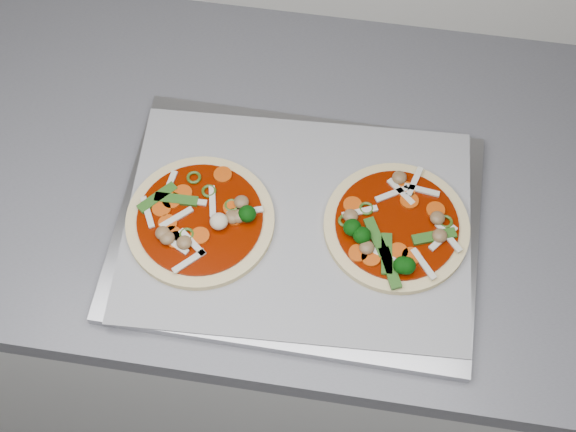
# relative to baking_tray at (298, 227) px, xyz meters

# --- Properties ---
(base_cabinet) EXTENTS (3.60, 0.60, 0.86)m
(base_cabinet) POSITION_rel_baking_tray_xyz_m (-0.15, 0.08, -0.48)
(base_cabinet) COLOR silver
(base_cabinet) RESTS_ON ground
(countertop) EXTENTS (3.60, 0.60, 0.04)m
(countertop) POSITION_rel_baking_tray_xyz_m (-0.15, 0.08, -0.03)
(countertop) COLOR slate
(countertop) RESTS_ON base_cabinet
(baking_tray) EXTENTS (0.48, 0.36, 0.02)m
(baking_tray) POSITION_rel_baking_tray_xyz_m (0.00, 0.00, 0.00)
(baking_tray) COLOR #96969C
(baking_tray) RESTS_ON countertop
(parchment) EXTENTS (0.47, 0.36, 0.00)m
(parchment) POSITION_rel_baking_tray_xyz_m (0.00, 0.00, 0.01)
(parchment) COLOR #A3A3A8
(parchment) RESTS_ON baking_tray
(pizza_left) EXTENTS (0.21, 0.21, 0.03)m
(pizza_left) POSITION_rel_baking_tray_xyz_m (-0.13, -0.02, 0.02)
(pizza_left) COLOR #F2DF96
(pizza_left) RESTS_ON parchment
(pizza_right) EXTENTS (0.24, 0.24, 0.03)m
(pizza_right) POSITION_rel_baking_tray_xyz_m (0.13, 0.01, 0.02)
(pizza_right) COLOR #F2DF96
(pizza_right) RESTS_ON parchment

